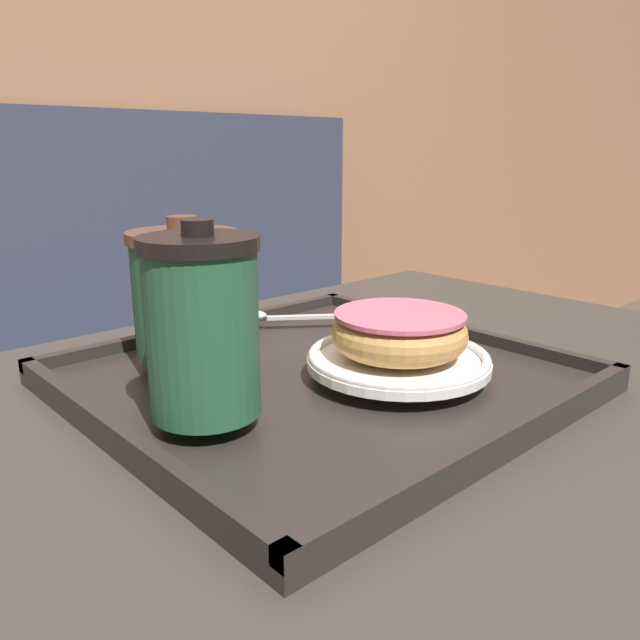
{
  "coord_description": "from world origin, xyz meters",
  "views": [
    {
      "loc": [
        -0.34,
        -0.38,
        0.92
      ],
      "look_at": [
        0.02,
        0.02,
        0.77
      ],
      "focal_mm": 35.0,
      "sensor_mm": 36.0,
      "label": 1
    }
  ],
  "objects_px": {
    "coffee_cup_front": "(203,326)",
    "donut_chocolate_glazed": "(399,332)",
    "spoon": "(275,316)",
    "coffee_cup_rear": "(186,293)"
  },
  "relations": [
    {
      "from": "coffee_cup_front",
      "to": "coffee_cup_rear",
      "type": "bearing_deg",
      "value": 64.38
    },
    {
      "from": "donut_chocolate_glazed",
      "to": "spoon",
      "type": "xyz_separation_m",
      "value": [
        0.02,
        0.2,
        -0.03
      ]
    },
    {
      "from": "coffee_cup_front",
      "to": "donut_chocolate_glazed",
      "type": "relative_size",
      "value": 1.18
    },
    {
      "from": "donut_chocolate_glazed",
      "to": "coffee_cup_front",
      "type": "bearing_deg",
      "value": 170.47
    },
    {
      "from": "spoon",
      "to": "donut_chocolate_glazed",
      "type": "bearing_deg",
      "value": 121.47
    },
    {
      "from": "coffee_cup_front",
      "to": "donut_chocolate_glazed",
      "type": "height_order",
      "value": "coffee_cup_front"
    },
    {
      "from": "coffee_cup_rear",
      "to": "spoon",
      "type": "xyz_separation_m",
      "value": [
        0.14,
        0.04,
        -0.05
      ]
    },
    {
      "from": "coffee_cup_front",
      "to": "spoon",
      "type": "xyz_separation_m",
      "value": [
        0.2,
        0.17,
        -0.06
      ]
    },
    {
      "from": "coffee_cup_front",
      "to": "spoon",
      "type": "bearing_deg",
      "value": 40.26
    },
    {
      "from": "coffee_cup_rear",
      "to": "donut_chocolate_glazed",
      "type": "xyz_separation_m",
      "value": [
        0.12,
        -0.15,
        -0.03
      ]
    }
  ]
}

